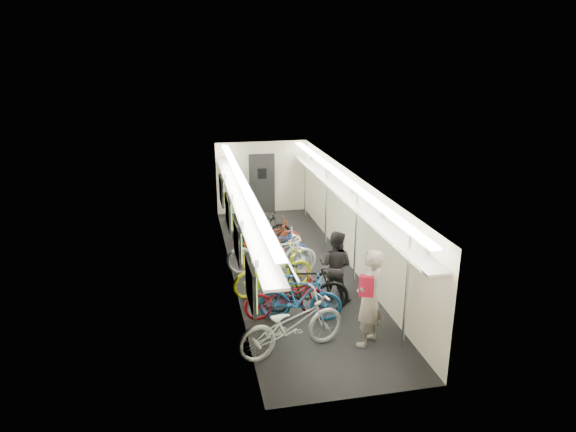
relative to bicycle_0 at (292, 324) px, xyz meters
name	(u,v)px	position (x,y,z in m)	size (l,w,h in m)	color
train_car_shell	(273,200)	(0.41, 4.21, 1.11)	(10.00, 10.00, 10.00)	black
bicycle_0	(292,324)	(0.00, 0.00, 0.00)	(0.73, 2.08, 1.09)	silver
bicycle_1	(300,298)	(0.40, 1.06, -0.04)	(0.48, 1.69, 1.02)	navy
bicycle_2	(286,296)	(0.15, 1.26, -0.08)	(0.61, 1.76, 0.92)	maroon
bicycle_3	(305,289)	(0.56, 1.34, 0.01)	(0.52, 1.84, 1.11)	black
bicycle_4	(273,271)	(0.09, 2.43, -0.04)	(0.68, 1.94, 1.02)	yellow
bicycle_5	(283,257)	(0.45, 3.16, -0.02)	(0.50, 1.76, 1.06)	white
bicycle_6	(269,253)	(0.17, 3.45, 0.00)	(0.73, 2.09, 1.10)	#A8A6AB
bicycle_7	(278,249)	(0.45, 3.85, -0.07)	(0.45, 1.59, 0.95)	navy
bicycle_8	(267,237)	(0.33, 4.76, -0.06)	(0.64, 1.84, 0.97)	#A02E11
bicycle_9	(262,229)	(0.28, 5.33, -0.05)	(0.47, 1.65, 0.99)	black
passenger_near	(369,298)	(1.43, -0.03, 0.39)	(0.68, 0.45, 1.88)	gray
passenger_mid	(335,266)	(1.34, 1.82, 0.25)	(0.77, 0.60, 1.59)	black
backpack	(366,286)	(1.30, -0.20, 0.73)	(0.26, 0.14, 0.38)	maroon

